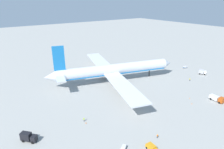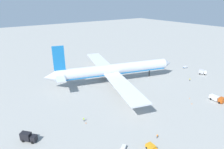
{
  "view_description": "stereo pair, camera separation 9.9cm",
  "coord_description": "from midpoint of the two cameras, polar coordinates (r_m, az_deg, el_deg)",
  "views": [
    {
      "loc": [
        -62.53,
        -85.87,
        45.6
      ],
      "look_at": [
        -4.15,
        -2.96,
        6.04
      ],
      "focal_mm": 30.95,
      "sensor_mm": 36.0,
      "label": 1
    },
    {
      "loc": [
        -62.45,
        -85.92,
        45.6
      ],
      "look_at": [
        -4.15,
        -2.96,
        6.04
      ],
      "focal_mm": 30.95,
      "sensor_mm": 36.0,
      "label": 2
    }
  ],
  "objects": [
    {
      "name": "traffic_cone_2",
      "position": [
        78.96,
        -7.72,
        -13.94
      ],
      "size": [
        0.36,
        0.36,
        0.55
      ],
      "primitive_type": "cone",
      "color": "orange",
      "rests_on": "ground"
    },
    {
      "name": "traffic_cone_1",
      "position": [
        98.35,
        22.51,
        -7.91
      ],
      "size": [
        0.36,
        0.36,
        0.55
      ],
      "primitive_type": "cone",
      "color": "orange",
      "rests_on": "ground"
    },
    {
      "name": "service_truck_1",
      "position": [
        105.53,
        28.57,
        -6.23
      ],
      "size": [
        3.0,
        6.83,
        2.83
      ],
      "color": "#BF4C14",
      "rests_on": "ground"
    },
    {
      "name": "service_truck_0",
      "position": [
        138.62,
        25.07,
        0.73
      ],
      "size": [
        4.4,
        5.17,
        3.01
      ],
      "color": "white",
      "rests_on": "ground"
    },
    {
      "name": "baggage_cart_0",
      "position": [
        66.95,
        3.43,
        -20.79
      ],
      "size": [
        2.91,
        2.52,
        1.36
      ],
      "color": "gray",
      "rests_on": "ground"
    },
    {
      "name": "traffic_cone_3",
      "position": [
        102.95,
        21.94,
        -6.49
      ],
      "size": [
        0.36,
        0.36,
        0.55
      ],
      "primitive_type": "cone",
      "color": "orange",
      "rests_on": "ground"
    },
    {
      "name": "baggage_cart_2",
      "position": [
        146.93,
        20.78,
        2.11
      ],
      "size": [
        3.44,
        2.3,
        1.35
      ],
      "color": "#26598C",
      "rests_on": "ground"
    },
    {
      "name": "airliner",
      "position": [
        112.48,
        0.19,
        1.31
      ],
      "size": [
        76.4,
        81.34,
        23.61
      ],
      "color": "silver",
      "rests_on": "ground"
    },
    {
      "name": "service_truck_4",
      "position": [
        75.08,
        -23.55,
        -16.55
      ],
      "size": [
        5.22,
        5.49,
        3.22
      ],
      "color": "black",
      "rests_on": "ground"
    },
    {
      "name": "ground_worker_1",
      "position": [
        72.84,
        13.2,
        -17.28
      ],
      "size": [
        0.54,
        0.54,
        1.63
      ],
      "color": "#3F3F47",
      "rests_on": "ground"
    },
    {
      "name": "ground_worker_3",
      "position": [
        124.56,
        21.98,
        -1.38
      ],
      "size": [
        0.55,
        0.55,
        1.66
      ],
      "color": "black",
      "rests_on": "ground"
    },
    {
      "name": "baggage_cart_1",
      "position": [
        164.93,
        -4.02,
        5.31
      ],
      "size": [
        2.97,
        2.46,
        0.4
      ],
      "color": "#595B60",
      "rests_on": "ground"
    },
    {
      "name": "ground_plane",
      "position": [
        115.59,
        0.81,
        -1.92
      ],
      "size": [
        600.0,
        600.0,
        0.0
      ],
      "primitive_type": "plane",
      "color": "#9E9E99"
    },
    {
      "name": "ground_worker_2",
      "position": [
        79.84,
        -8.32,
        -13.0
      ],
      "size": [
        0.57,
        0.57,
        1.73
      ],
      "color": "#3F3F47",
      "rests_on": "ground"
    },
    {
      "name": "service_van",
      "position": [
        67.74,
        11.63,
        -20.36
      ],
      "size": [
        2.13,
        4.26,
        1.97
      ],
      "color": "orange",
      "rests_on": "ground"
    },
    {
      "name": "traffic_cone_0",
      "position": [
        142.37,
        -16.94,
        1.8
      ],
      "size": [
        0.36,
        0.36,
        0.55
      ],
      "primitive_type": "cone",
      "color": "orange",
      "rests_on": "ground"
    }
  ]
}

